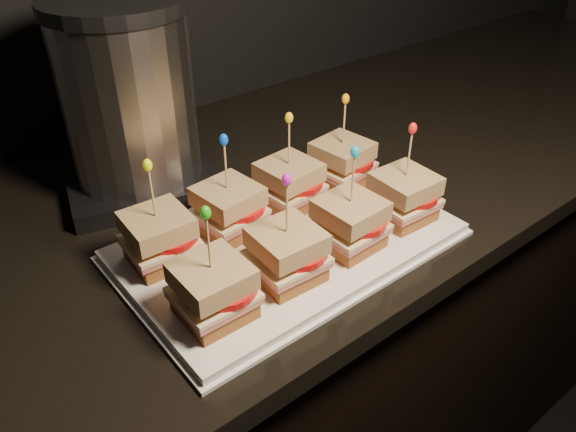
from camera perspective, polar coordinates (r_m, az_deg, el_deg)
cabinet at (r=1.38m, az=4.88°, el=-11.14°), size 2.38×0.69×0.89m
granite_slab at (r=1.10m, az=6.04°, el=6.01°), size 2.42×0.73×0.04m
platter at (r=0.82m, az=0.00°, el=-2.67°), size 0.46×0.29×0.02m
platter_rim at (r=0.82m, az=0.00°, el=-3.00°), size 0.48×0.30×0.01m
sandwich_0_bread_bot at (r=0.78m, az=-12.71°, el=-3.72°), size 0.08×0.08×0.02m
sandwich_0_ham at (r=0.77m, az=-12.85°, el=-2.84°), size 0.09×0.09×0.01m
sandwich_0_cheese at (r=0.77m, az=-12.91°, el=-2.42°), size 0.09×0.09×0.01m
sandwich_0_tomato at (r=0.76m, az=-11.99°, el=-1.85°), size 0.08×0.08×0.01m
sandwich_0_bread_top at (r=0.75m, az=-13.16°, el=-0.85°), size 0.09×0.09×0.03m
sandwich_0_pick at (r=0.73m, az=-13.60°, el=1.96°), size 0.00×0.00×0.09m
sandwich_0_frill at (r=0.71m, az=-14.08°, el=5.04°), size 0.01×0.01×0.02m
sandwich_1_bread_bot at (r=0.82m, az=-5.93°, el=-0.81°), size 0.09×0.09×0.02m
sandwich_1_ham at (r=0.82m, az=-6.00°, el=0.05°), size 0.10×0.09×0.01m
sandwich_1_cheese at (r=0.81m, az=-6.02°, el=0.46°), size 0.10×0.10×0.01m
sandwich_1_tomato at (r=0.81m, az=-5.11°, el=1.02°), size 0.08×0.08×0.01m
sandwich_1_bread_top at (r=0.80m, az=-6.13°, el=2.00°), size 0.09×0.09×0.03m
sandwich_1_pick at (r=0.78m, az=-6.33°, el=4.74°), size 0.00×0.00×0.09m
sandwich_1_frill at (r=0.75m, az=-6.54°, el=7.72°), size 0.01×0.01×0.02m
sandwich_2_bread_bot at (r=0.88m, az=0.10°, el=1.79°), size 0.09×0.09×0.02m
sandwich_2_ham at (r=0.87m, az=0.10°, el=2.63°), size 0.09×0.09×0.01m
sandwich_2_cheese at (r=0.87m, az=0.10°, el=3.02°), size 0.10×0.09×0.01m
sandwich_2_tomato at (r=0.86m, az=0.97°, el=3.54°), size 0.08×0.08×0.01m
sandwich_2_bread_top at (r=0.85m, az=0.10°, el=4.50°), size 0.09×0.09×0.03m
sandwich_2_pick at (r=0.83m, az=0.11°, el=7.13°), size 0.00×0.00×0.09m
sandwich_2_frill at (r=0.81m, az=0.11°, el=9.95°), size 0.01×0.01×0.02m
sandwich_3_bread_bot at (r=0.94m, az=5.39°, el=4.05°), size 0.09×0.09×0.02m
sandwich_3_ham at (r=0.93m, az=5.44°, el=4.85°), size 0.10×0.09×0.01m
sandwich_3_cheese at (r=0.93m, az=5.47°, el=5.23°), size 0.10×0.10×0.01m
sandwich_3_tomato at (r=0.93m, az=6.29°, el=5.71°), size 0.08×0.08×0.01m
sandwich_3_bread_top at (r=0.92m, az=5.55°, el=6.63°), size 0.09×0.09×0.03m
sandwich_3_pick at (r=0.90m, az=5.71°, el=9.11°), size 0.00×0.00×0.09m
sandwich_3_frill at (r=0.88m, az=5.87°, el=11.76°), size 0.01×0.01×0.02m
sandwich_4_bread_bot at (r=0.69m, az=-7.44°, el=-9.12°), size 0.08×0.08×0.02m
sandwich_4_ham at (r=0.68m, az=-7.53°, el=-8.20°), size 0.09×0.08×0.01m
sandwich_4_cheese at (r=0.68m, az=-7.58°, el=-7.76°), size 0.09×0.09×0.01m
sandwich_4_tomato at (r=0.67m, az=-6.48°, el=-7.14°), size 0.08×0.08×0.01m
sandwich_4_bread_top at (r=0.66m, az=-7.74°, el=-6.09°), size 0.08×0.08×0.03m
sandwich_4_pick at (r=0.63m, az=-8.05°, el=-3.06°), size 0.00×0.00×0.09m
sandwich_4_frill at (r=0.61m, az=-8.38°, el=0.34°), size 0.01×0.01×0.02m
sandwich_5_bread_bot at (r=0.74m, az=-0.12°, el=-5.48°), size 0.08×0.08×0.02m
sandwich_5_ham at (r=0.73m, az=-0.12°, el=-4.57°), size 0.09×0.09×0.01m
sandwich_5_cheese at (r=0.72m, az=-0.12°, el=-4.14°), size 0.09×0.09×0.01m
sandwich_5_tomato at (r=0.72m, az=0.92°, el=-3.53°), size 0.08×0.08×0.01m
sandwich_5_bread_top at (r=0.71m, az=-0.12°, el=-2.50°), size 0.08×0.08×0.03m
sandwich_5_pick at (r=0.68m, az=-0.13°, el=0.45°), size 0.00×0.00×0.09m
sandwich_5_frill at (r=0.66m, az=-0.13°, el=3.72°), size 0.01×0.01×0.02m
sandwich_6_bread_bot at (r=0.80m, az=6.15°, el=-2.25°), size 0.08×0.08×0.02m
sandwich_6_ham at (r=0.79m, az=6.22°, el=-1.37°), size 0.09×0.09×0.01m
sandwich_6_cheese at (r=0.78m, az=6.25°, el=-0.96°), size 0.09×0.09×0.01m
sandwich_6_tomato at (r=0.78m, az=7.22°, el=-0.39°), size 0.08×0.08×0.01m
sandwich_6_bread_top at (r=0.77m, az=6.36°, el=0.62°), size 0.08×0.08×0.03m
sandwich_6_pick at (r=0.75m, az=6.57°, el=3.42°), size 0.00×0.00×0.09m
sandwich_6_frill at (r=0.72m, az=6.81°, el=6.48°), size 0.01×0.01×0.02m
sandwich_7_bread_bot at (r=0.87m, az=11.46°, el=0.52°), size 0.08×0.08×0.02m
sandwich_7_ham at (r=0.86m, az=11.57°, el=1.35°), size 0.09×0.09×0.01m
sandwich_7_cheese at (r=0.85m, az=11.62°, el=1.75°), size 0.09×0.09×0.01m
sandwich_7_tomato at (r=0.85m, az=12.51°, el=2.27°), size 0.08×0.08×0.01m
sandwich_7_bread_top at (r=0.84m, az=11.82°, el=3.23°), size 0.08×0.08×0.03m
sandwich_7_pick at (r=0.82m, az=12.18°, el=5.86°), size 0.00×0.00×0.09m
sandwich_7_frill at (r=0.80m, az=12.56°, el=8.69°), size 0.01×0.01×0.02m
appliance_base at (r=0.98m, az=-14.55°, el=3.57°), size 0.29×0.26×0.03m
appliance_body at (r=0.92m, az=-15.86°, el=11.38°), size 0.20×0.20×0.26m
appliance_lid at (r=0.88m, az=-17.36°, el=19.83°), size 0.21×0.21×0.02m
appliance at (r=0.92m, az=-15.81°, el=11.10°), size 0.24×0.20×0.31m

